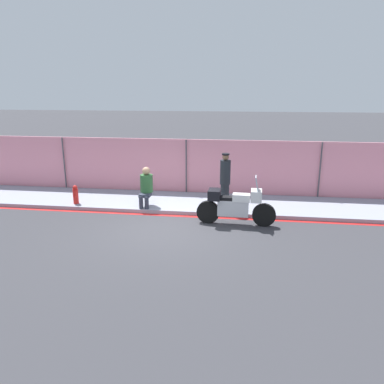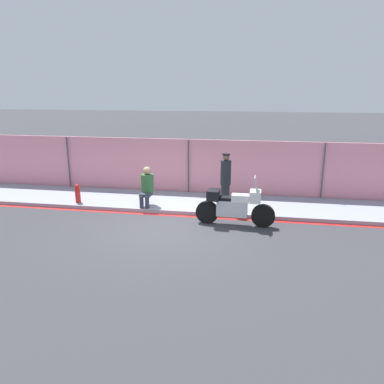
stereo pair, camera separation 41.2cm
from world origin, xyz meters
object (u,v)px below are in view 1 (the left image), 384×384
object	(u,v)px
person_seated_on_curb	(146,185)
fire_hydrant	(76,195)
motorcycle	(235,205)
officer_standing	(225,180)

from	to	relation	value
person_seated_on_curb	fire_hydrant	world-z (taller)	person_seated_on_curb
motorcycle	person_seated_on_curb	bearing A→B (deg)	161.93
motorcycle	person_seated_on_curb	distance (m)	3.24
person_seated_on_curb	fire_hydrant	size ratio (longest dim) A/B	2.04
motorcycle	officer_standing	distance (m)	1.41
officer_standing	person_seated_on_curb	size ratio (longest dim) A/B	1.38
officer_standing	fire_hydrant	world-z (taller)	officer_standing
fire_hydrant	motorcycle	bearing A→B (deg)	-10.13
person_seated_on_curb	officer_standing	bearing A→B (deg)	3.79
officer_standing	fire_hydrant	distance (m)	5.21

